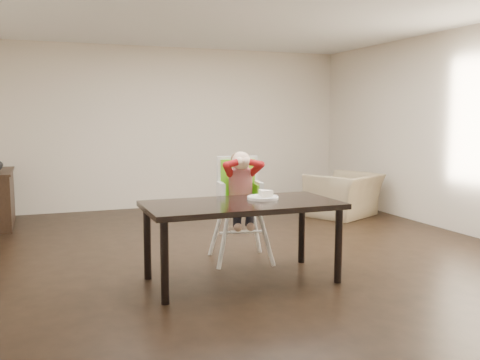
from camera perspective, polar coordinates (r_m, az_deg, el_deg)
The scene contains 6 objects.
ground at distance 6.08m, azimuth 1.31°, elevation -7.90°, with size 7.00×7.00×0.00m, color black.
room_walls at distance 5.89m, azimuth 1.35°, elevation 9.83°, with size 6.02×7.02×2.71m.
dining_table at distance 4.98m, azimuth 0.20°, elevation -3.29°, with size 1.80×0.90×0.75m.
high_chair at distance 5.70m, azimuth -0.00°, elevation -0.40°, with size 0.56×0.56×1.18m.
plate at distance 5.15m, azimuth 2.53°, elevation -1.73°, with size 0.34×0.34×0.09m.
armchair at distance 8.42m, azimuth 11.07°, elevation -0.82°, with size 1.02×0.66×0.89m, color #94815E.
Camera 1 is at (-2.21, -5.45, 1.54)m, focal length 40.00 mm.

